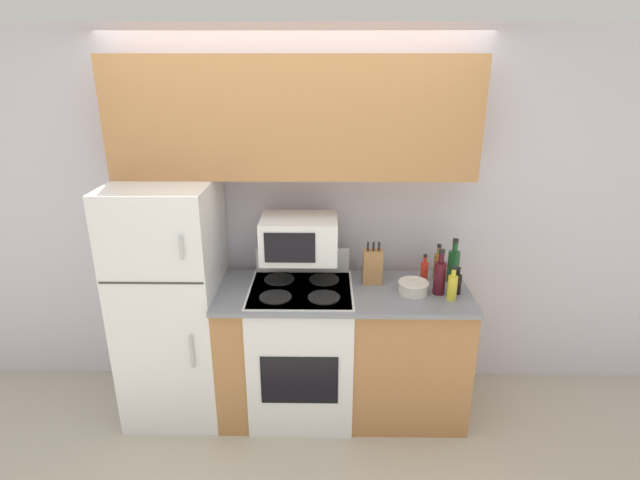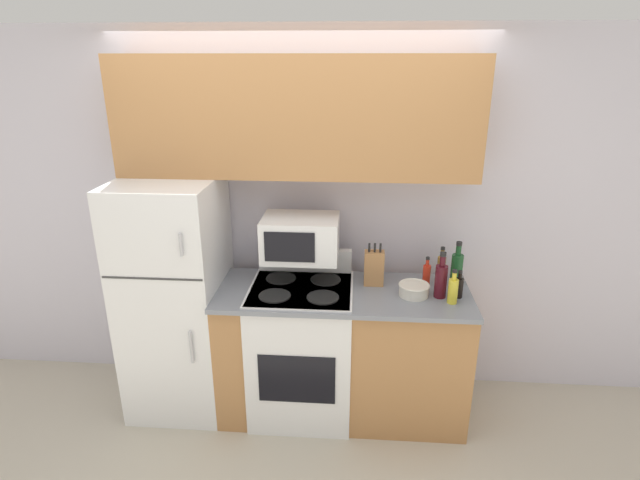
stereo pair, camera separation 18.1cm
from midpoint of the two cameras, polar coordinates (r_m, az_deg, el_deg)
name	(u,v)px [view 1 (the left image)]	position (r m, az deg, el deg)	size (l,w,h in m)	color
ground_plane	(294,436)	(3.53, -4.56, -21.48)	(12.00, 12.00, 0.00)	beige
wall_back	(297,218)	(3.53, -4.10, 2.50)	(8.00, 0.05, 2.55)	silver
lower_cabinets	(342,350)	(3.48, 1.02, -12.54)	(1.63, 0.64, 0.93)	#B27A47
refrigerator	(173,301)	(3.52, -17.86, -6.65)	(0.64, 0.72, 1.62)	white
upper_cabinets	(294,117)	(3.19, -4.71, 13.82)	(2.27, 0.34, 0.74)	#B27A47
stove	(302,349)	(3.47, -3.63, -12.31)	(0.67, 0.62, 1.10)	white
microwave	(299,238)	(3.24, -4.00, 0.20)	(0.49, 0.36, 0.28)	white
knife_block	(373,266)	(3.30, 4.47, -3.06)	(0.13, 0.08, 0.29)	#B27A47
bowl	(413,287)	(3.22, 9.04, -5.34)	(0.20, 0.20, 0.08)	silver
bottle_hot_sauce	(424,272)	(3.36, 10.33, -3.60)	(0.05, 0.05, 0.20)	red
bottle_vinegar	(438,265)	(3.46, 11.86, -2.78)	(0.06, 0.06, 0.24)	olive
bottle_wine_red	(440,277)	(3.21, 11.98, -4.13)	(0.08, 0.08, 0.30)	#470F19
bottle_wine_green	(453,265)	(3.41, 13.55, -2.78)	(0.08, 0.08, 0.30)	#194C23
bottle_soy_sauce	(457,283)	(3.26, 13.90, -4.83)	(0.05, 0.05, 0.18)	black
bottle_cooking_spray	(452,286)	(3.17, 13.32, -5.20)	(0.06, 0.06, 0.22)	gold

